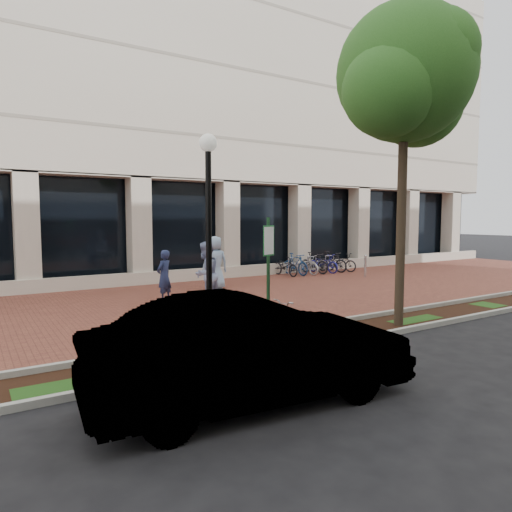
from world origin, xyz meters
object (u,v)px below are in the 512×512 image
sedan_near_curb (252,349)px  street_tree (405,83)px  pedestrian_mid (206,274)px  pedestrian_right (215,263)px  locked_bicycle (267,324)px  pedestrian_left (164,276)px  parking_sign (269,265)px  bike_rack_cluster (314,264)px  lamppost (209,228)px  bollard (365,266)px

sedan_near_curb → street_tree: bearing=-63.9°
street_tree → sedan_near_curb: street_tree is taller
pedestrian_mid → street_tree: bearing=89.0°
street_tree → pedestrian_right: 8.84m
locked_bicycle → pedestrian_right: 7.54m
pedestrian_left → pedestrian_mid: 1.59m
parking_sign → locked_bicycle: parking_sign is taller
pedestrian_mid → bike_rack_cluster: size_ratio=0.46×
pedestrian_right → lamppost: bearing=69.1°
street_tree → locked_bicycle: (-3.75, 0.21, -5.33)m
pedestrian_right → sedan_near_curb: (-4.23, -9.37, -0.21)m
street_tree → locked_bicycle: 6.52m
lamppost → sedan_near_curb: size_ratio=0.92×
parking_sign → street_tree: 5.51m
pedestrian_left → bollard: (9.62, 0.83, -0.30)m
locked_bicycle → sedan_near_curb: sedan_near_curb is taller
bollard → street_tree: bearing=-130.7°
bike_rack_cluster → parking_sign: bearing=-141.7°
bike_rack_cluster → sedan_near_curb: bearing=-140.6°
locked_bicycle → bike_rack_cluster: 12.41m
street_tree → parking_sign: bearing=175.4°
locked_bicycle → pedestrian_left: (0.03, 5.82, 0.37)m
parking_sign → lamppost: lamppost is taller
pedestrian_mid → sedan_near_curb: 7.15m
locked_bicycle → sedan_near_curb: size_ratio=0.36×
parking_sign → pedestrian_right: (2.38, 7.03, -0.68)m
lamppost → pedestrian_left: size_ratio=2.63×
locked_bicycle → pedestrian_right: bearing=-26.4°
lamppost → sedan_near_curb: bearing=-104.8°
pedestrian_left → pedestrian_right: bearing=175.6°
lamppost → sedan_near_curb: 3.39m
pedestrian_left → sedan_near_curb: pedestrian_left is taller
street_tree → bike_rack_cluster: bearing=62.0°
locked_bicycle → pedestrian_mid: pedestrian_mid is taller
pedestrian_right → bollard: (7.18, -0.46, -0.47)m
bollard → sedan_near_curb: 14.49m
pedestrian_left → pedestrian_right: (2.44, 1.29, 0.17)m
lamppost → street_tree: street_tree is taller
sedan_near_curb → parking_sign: bearing=-32.7°
parking_sign → pedestrian_left: (-0.06, 5.74, -0.84)m
parking_sign → street_tree: (3.66, -0.29, 4.12)m
street_tree → sedan_near_curb: (-5.51, -2.05, -5.01)m
bike_rack_cluster → pedestrian_mid: bearing=-157.8°
parking_sign → pedestrian_right: size_ratio=1.34×
lamppost → street_tree: 5.88m
parking_sign → lamppost: 1.43m
street_tree → bollard: 10.47m
pedestrian_mid → bollard: size_ratio=1.93×
lamppost → bollard: bearing=29.6°
lamppost → locked_bicycle: size_ratio=2.53×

